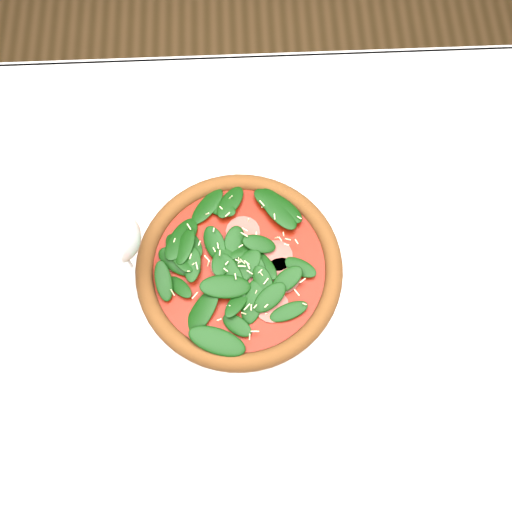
{
  "coord_description": "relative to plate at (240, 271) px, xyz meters",
  "views": [
    {
      "loc": [
        -0.0,
        -0.26,
        1.56
      ],
      "look_at": [
        0.01,
        0.02,
        0.77
      ],
      "focal_mm": 40.0,
      "sensor_mm": 36.0,
      "label": 1
    }
  ],
  "objects": [
    {
      "name": "ground",
      "position": [
        0.01,
        -0.0,
        -0.76
      ],
      "size": [
        6.0,
        6.0,
        0.0
      ],
      "primitive_type": "plane",
      "color": "brown",
      "rests_on": "ground"
    },
    {
      "name": "saucer_near",
      "position": [
        0.29,
        -0.16,
        -0.0
      ],
      "size": [
        0.15,
        0.15,
        0.01
      ],
      "color": "white",
      "rests_on": "dining_table"
    },
    {
      "name": "wine_glass",
      "position": [
        -0.16,
        0.01,
        0.12
      ],
      "size": [
        0.08,
        0.08,
        0.18
      ],
      "color": "silver",
      "rests_on": "dining_table"
    },
    {
      "name": "plate",
      "position": [
        0.0,
        0.0,
        0.0
      ],
      "size": [
        0.35,
        0.35,
        0.02
      ],
      "color": "white",
      "rests_on": "dining_table"
    },
    {
      "name": "pizza",
      "position": [
        0.0,
        -0.0,
        0.02
      ],
      "size": [
        0.31,
        0.31,
        0.04
      ],
      "rotation": [
        0.0,
        0.0,
        0.01
      ],
      "color": "brown",
      "rests_on": "plate"
    },
    {
      "name": "dining_table",
      "position": [
        0.01,
        -0.0,
        -0.11
      ],
      "size": [
        1.21,
        0.81,
        0.75
      ],
      "color": "white",
      "rests_on": "ground"
    }
  ]
}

